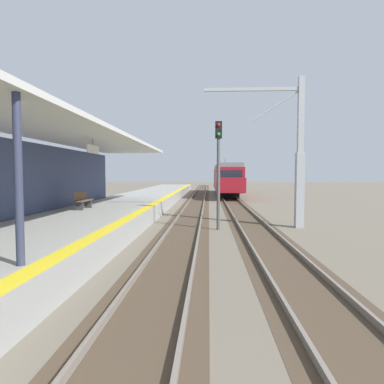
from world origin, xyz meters
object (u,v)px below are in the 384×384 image
object	(u,v)px
rail_signal_post	(218,164)
platform_bench	(82,200)
catenary_pylon_far_side	(294,156)
approaching_train	(226,178)

from	to	relation	value
rail_signal_post	platform_bench	xyz separation A→B (m)	(-6.93, 0.67, -1.82)
rail_signal_post	catenary_pylon_far_side	distance (m)	3.90
approaching_train	catenary_pylon_far_side	world-z (taller)	catenary_pylon_far_side
platform_bench	rail_signal_post	bearing A→B (deg)	-5.53
rail_signal_post	catenary_pylon_far_side	world-z (taller)	catenary_pylon_far_side
rail_signal_post	catenary_pylon_far_side	bearing A→B (deg)	13.01
approaching_train	catenary_pylon_far_side	size ratio (longest dim) A/B	2.61
approaching_train	platform_bench	xyz separation A→B (m)	(-8.72, -25.85, -0.80)
rail_signal_post	catenary_pylon_far_side	size ratio (longest dim) A/B	0.69
catenary_pylon_far_side	platform_bench	bearing A→B (deg)	-178.91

